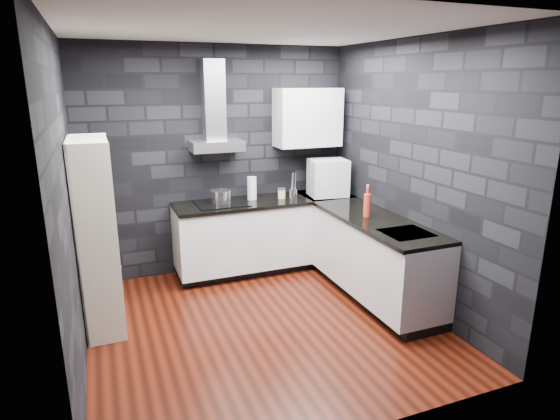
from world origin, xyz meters
TOP-DOWN VIEW (x-y plane):
  - ground at (0.00, 0.00)m, footprint 3.20×3.20m
  - ceiling at (0.00, 0.00)m, footprint 3.20×3.20m
  - wall_back at (0.00, 1.62)m, footprint 3.20×0.05m
  - wall_front at (0.00, -1.62)m, footprint 3.20×0.05m
  - wall_left at (-1.62, 0.00)m, footprint 0.05×3.20m
  - wall_right at (1.62, 0.00)m, footprint 0.05×3.20m
  - toekick_back at (0.50, 1.34)m, footprint 2.18×0.50m
  - toekick_right at (1.34, 0.10)m, footprint 0.50×1.78m
  - counter_back_cab at (0.50, 1.30)m, footprint 2.20×0.60m
  - counter_right_cab at (1.30, 0.10)m, footprint 0.60×1.80m
  - counter_back_top at (0.50, 1.29)m, footprint 2.20×0.62m
  - counter_right_top at (1.29, 0.10)m, footprint 0.62×1.80m
  - counter_corner_top at (1.30, 1.30)m, footprint 0.62×0.62m
  - hood_body at (-0.05, 1.43)m, footprint 0.60×0.34m
  - hood_chimney at (-0.05, 1.50)m, footprint 0.24×0.20m
  - upper_cabinet at (1.10, 1.43)m, footprint 0.80×0.35m
  - cooktop at (-0.05, 1.30)m, footprint 0.58×0.50m
  - sink_rim at (1.30, -0.40)m, footprint 0.44×0.40m
  - pot at (-0.05, 1.30)m, footprint 0.27×0.27m
  - glass_vase at (0.35, 1.37)m, footprint 0.15×0.15m
  - storage_jar at (0.70, 1.28)m, footprint 0.10×0.10m
  - utensil_crock at (0.83, 1.22)m, footprint 0.12×0.12m
  - appliance_garage at (1.29, 1.21)m, footprint 0.50×0.41m
  - red_bottle at (1.24, 0.21)m, footprint 0.08×0.08m
  - bookshelf at (-1.42, 0.57)m, footprint 0.47×0.85m
  - fruit_bowl at (-1.42, 0.43)m, footprint 0.29×0.29m
  - book_red at (-1.42, 0.68)m, footprint 0.16×0.06m
  - book_second at (-1.42, 0.71)m, footprint 0.17×0.06m

SIDE VIEW (x-z plane):
  - ground at x=0.00m, z-range 0.00..0.00m
  - toekick_back at x=0.50m, z-range 0.00..0.10m
  - toekick_right at x=1.34m, z-range 0.00..0.10m
  - counter_back_cab at x=0.50m, z-range 0.10..0.86m
  - counter_right_cab at x=1.30m, z-range 0.10..0.86m
  - book_red at x=-1.42m, z-range 0.46..0.68m
  - book_second at x=-1.42m, z-range 0.48..0.71m
  - counter_back_top at x=0.50m, z-range 0.86..0.90m
  - counter_right_top at x=1.29m, z-range 0.86..0.90m
  - counter_corner_top at x=1.30m, z-range 0.86..0.90m
  - sink_rim at x=1.30m, z-range 0.89..0.90m
  - bookshelf at x=-1.42m, z-range 0.00..1.80m
  - cooktop at x=-0.05m, z-range 0.90..0.91m
  - fruit_bowl at x=-1.42m, z-range 0.91..0.97m
  - storage_jar at x=0.70m, z-range 0.90..1.01m
  - utensil_crock at x=0.83m, z-range 0.90..1.02m
  - pot at x=-0.05m, z-range 0.91..1.05m
  - red_bottle at x=1.24m, z-range 0.90..1.14m
  - glass_vase at x=0.35m, z-range 0.90..1.17m
  - appliance_garage at x=1.29m, z-range 0.90..1.35m
  - wall_back at x=0.00m, z-range 0.00..2.70m
  - wall_front at x=0.00m, z-range 0.00..2.70m
  - wall_left at x=-1.62m, z-range 0.00..2.70m
  - wall_right at x=1.62m, z-range 0.00..2.70m
  - hood_body at x=-0.05m, z-range 1.50..1.62m
  - upper_cabinet at x=1.10m, z-range 1.50..2.20m
  - hood_chimney at x=-0.05m, z-range 1.62..2.52m
  - ceiling at x=0.00m, z-range 2.70..2.70m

